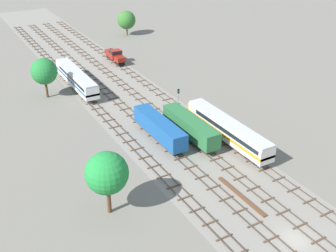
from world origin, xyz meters
TOP-DOWN VIEW (x-y plane):
  - ground_plane at (0.00, 56.00)m, footprint 480.00×480.00m
  - ballast_bed at (0.00, 56.00)m, footprint 18.28×176.00m
  - track_far_left at (-7.14, 57.00)m, footprint 2.40×126.00m
  - track_left at (-2.38, 57.00)m, footprint 2.40×126.00m
  - track_centre_left at (2.38, 57.00)m, footprint 2.40×126.00m
  - track_centre at (7.14, 57.00)m, footprint 2.40×126.00m
  - diesel_railcar_centre_nearest at (7.14, 23.11)m, footprint 2.96×20.50m
  - freight_boxcar_centre_left_near at (2.39, 27.27)m, footprint 2.87×14.00m
  - freight_boxcar_left_mid at (-2.37, 29.47)m, footprint 2.87×14.00m
  - diesel_railcar_far_left_midfar at (-7.14, 58.35)m, footprint 2.96×20.50m
  - shunter_loco_centre_far at (7.14, 70.44)m, footprint 2.74×8.46m
  - signal_post_nearest at (4.76, 35.32)m, footprint 0.28×0.47m
  - lineside_tree_0 at (-14.04, 57.11)m, footprint 5.39×5.39m
  - lineside_tree_1 at (-17.22, 15.90)m, footprint 5.55×5.55m
  - lineside_tree_2 at (20.53, 92.41)m, footprint 5.56×5.56m
  - spare_rail_bundle at (-0.23, 9.96)m, footprint 0.60×10.00m

SIDE VIEW (x-z plane):
  - ground_plane at x=0.00m, z-range 0.00..0.00m
  - ballast_bed at x=0.00m, z-range 0.00..0.01m
  - spare_rail_bundle at x=-0.23m, z-range 0.00..0.24m
  - track_far_left at x=-7.14m, z-range -0.01..0.28m
  - track_left at x=-2.38m, z-range -0.01..0.28m
  - track_centre_left at x=2.38m, z-range -0.01..0.28m
  - track_centre at x=7.14m, z-range -0.01..0.28m
  - shunter_loco_centre_far at x=7.14m, z-range 0.46..3.56m
  - freight_boxcar_centre_left_near at x=2.39m, z-range 0.65..4.25m
  - freight_boxcar_left_mid at x=-2.37m, z-range 0.65..4.25m
  - diesel_railcar_centre_nearest at x=7.14m, z-range 0.70..4.50m
  - diesel_railcar_far_left_midfar at x=-7.14m, z-range 0.70..4.50m
  - signal_post_nearest at x=4.76m, z-range 0.77..6.73m
  - lineside_tree_2 at x=20.53m, z-range 0.96..8.46m
  - lineside_tree_0 at x=-14.04m, z-range 1.48..9.88m
  - lineside_tree_1 at x=-17.22m, z-range 1.63..10.49m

